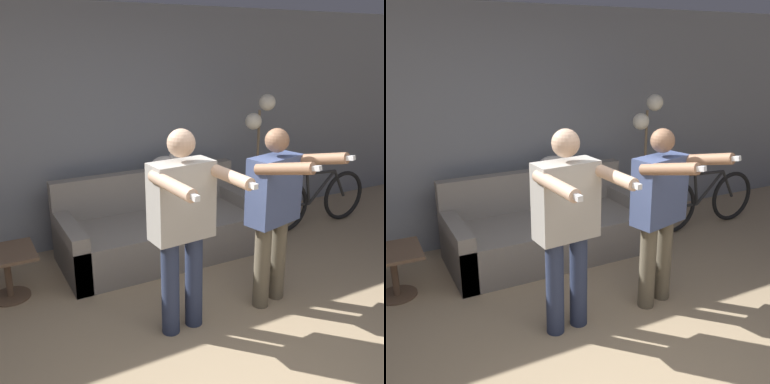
% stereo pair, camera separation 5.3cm
% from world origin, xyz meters
% --- Properties ---
extents(wall_back, '(10.00, 0.05, 2.60)m').
position_xyz_m(wall_back, '(0.00, 2.93, 1.30)').
color(wall_back, gray).
rests_on(wall_back, ground_plane).
extents(couch, '(2.13, 0.95, 0.86)m').
position_xyz_m(couch, '(0.34, 2.25, 0.27)').
color(couch, gray).
rests_on(couch, ground_plane).
extents(person_left, '(0.58, 0.70, 1.61)m').
position_xyz_m(person_left, '(-0.08, 0.90, 0.93)').
color(person_left, '#2D3856').
rests_on(person_left, ground_plane).
extents(person_right, '(0.65, 0.76, 1.54)m').
position_xyz_m(person_right, '(0.78, 0.90, 0.90)').
color(person_right, '#6B604C').
rests_on(person_right, ground_plane).
extents(cat, '(0.41, 0.11, 0.18)m').
position_xyz_m(cat, '(0.57, 2.61, 0.94)').
color(cat, silver).
rests_on(cat, couch).
extents(floor_lamp, '(0.37, 0.27, 1.66)m').
position_xyz_m(floor_lamp, '(1.58, 2.24, 1.26)').
color(floor_lamp, '#756047').
rests_on(floor_lamp, ground_plane).
extents(side_table, '(0.49, 0.49, 0.44)m').
position_xyz_m(side_table, '(-1.24, 2.06, 0.32)').
color(side_table, brown).
rests_on(side_table, ground_plane).
extents(bicycle, '(1.59, 0.07, 0.74)m').
position_xyz_m(bicycle, '(2.38, 2.08, 0.34)').
color(bicycle, black).
rests_on(bicycle, ground_plane).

